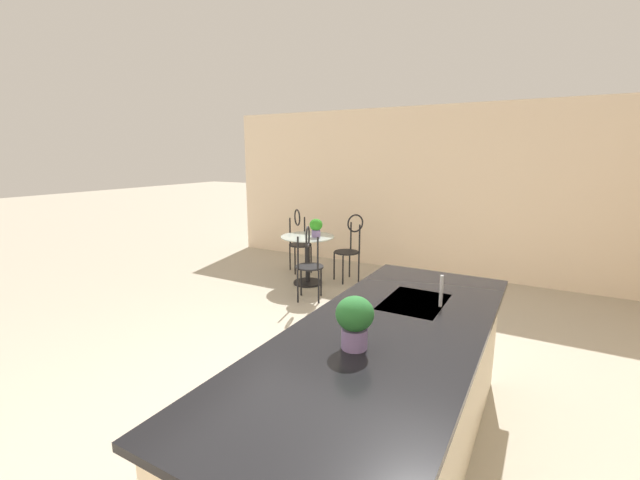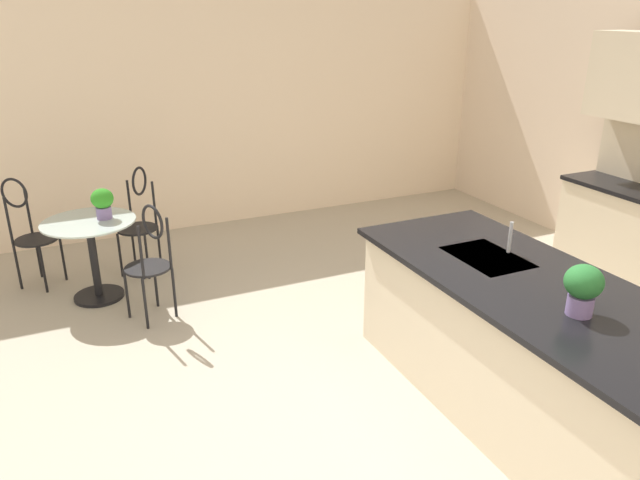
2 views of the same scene
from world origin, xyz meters
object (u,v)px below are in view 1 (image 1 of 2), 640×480
bistro_table (308,255)px  potted_plant_counter_near (355,319)px  chair_near_window (299,238)px  chair_toward_desk (350,245)px  potted_plant_on_table (316,227)px  chair_by_island (309,260)px

bistro_table → potted_plant_counter_near: (3.27, 2.27, 0.64)m
bistro_table → potted_plant_counter_near: bearing=34.7°
chair_near_window → potted_plant_counter_near: size_ratio=3.61×
chair_toward_desk → potted_plant_on_table: 0.65m
chair_toward_desk → potted_plant_on_table: chair_toward_desk is taller
bistro_table → chair_toward_desk: 0.68m
bistro_table → chair_by_island: size_ratio=0.77×
bistro_table → potted_plant_on_table: size_ratio=2.95×
potted_plant_on_table → potted_plant_counter_near: (3.28, 2.13, 0.19)m
bistro_table → chair_toward_desk: chair_toward_desk is taller
potted_plant_on_table → potted_plant_counter_near: bearing=33.0°
chair_near_window → potted_plant_on_table: size_ratio=3.85×
bistro_table → chair_toward_desk: size_ratio=0.77×
bistro_table → potted_plant_counter_near: size_ratio=2.77×
bistro_table → chair_near_window: chair_near_window is taller
chair_near_window → potted_plant_on_table: chair_near_window is taller
potted_plant_counter_near → potted_plant_on_table: bearing=-147.0°
chair_near_window → chair_by_island: (1.18, 0.90, 0.00)m
chair_by_island → potted_plant_counter_near: size_ratio=3.61×
potted_plant_on_table → bistro_table: bearing=-84.3°
bistro_table → chair_near_window: 0.75m
potted_plant_counter_near → chair_near_window: bearing=-144.1°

